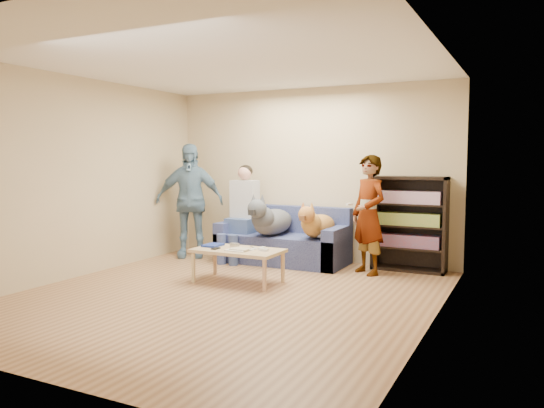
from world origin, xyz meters
The scene contains 27 objects.
ground centered at (0.00, 0.00, 0.00)m, with size 5.00×5.00×0.00m, color brown.
ceiling centered at (0.00, 0.00, 2.60)m, with size 5.00×5.00×0.00m, color white.
wall_back centered at (0.00, 2.50, 1.30)m, with size 4.50×4.50×0.00m, color tan.
wall_front centered at (0.00, -2.50, 1.30)m, with size 4.50×4.50×0.00m, color tan.
wall_left centered at (-2.25, 0.00, 1.30)m, with size 5.00×5.00×0.00m, color tan.
wall_right centered at (2.25, 0.00, 1.30)m, with size 5.00×5.00×0.00m, color tan.
blanket centered at (0.46, 1.92, 0.49)m, with size 0.38×0.32×0.13m, color #BBBCC0.
person_standing_right centered at (1.11, 1.87, 0.80)m, with size 0.58×0.38×1.59m, color gray.
person_standing_left centered at (-1.75, 1.82, 0.89)m, with size 1.04×0.43×1.77m, color #6B8EAC.
held_controller centered at (0.91, 1.67, 0.95)m, with size 0.04×0.11×0.03m, color white.
notebook_blue centered at (-0.61, 0.72, 0.43)m, with size 0.20×0.26×0.03m, color navy.
papers centered at (-0.16, 0.57, 0.43)m, with size 0.26×0.20×0.01m, color silver.
magazine centered at (-0.13, 0.59, 0.44)m, with size 0.22×0.17×0.01m, color #B1A78E.
camera_silver centered at (-0.33, 0.79, 0.45)m, with size 0.11×0.06×0.05m, color #B3B3B8.
controller_a centered at (0.07, 0.77, 0.43)m, with size 0.04×0.13×0.03m, color white.
controller_b centered at (0.15, 0.69, 0.43)m, with size 0.09×0.06×0.03m, color silver.
headphone_cup_a centered at (-0.01, 0.65, 0.43)m, with size 0.07×0.07×0.02m, color white.
headphone_cup_b centered at (-0.01, 0.73, 0.43)m, with size 0.07×0.07×0.02m, color white.
pen_orange centered at (-0.23, 0.51, 0.42)m, with size 0.01×0.01×0.14m, color #C75A1C.
pen_black centered at (-0.09, 0.85, 0.42)m, with size 0.01×0.01×0.14m, color black.
wallet centered at (-0.46, 0.55, 0.43)m, with size 0.07×0.12×0.01m, color black.
sofa centered at (-0.25, 2.10, 0.28)m, with size 1.90×0.85×0.82m.
person_seated centered at (-0.90, 1.97, 0.77)m, with size 0.40×0.73×1.47m.
dog_gray centered at (-0.36, 1.85, 0.65)m, with size 0.44×1.26×0.63m.
dog_tan centered at (0.34, 1.92, 0.62)m, with size 0.38×1.15×0.55m.
coffee_table centered at (-0.21, 0.67, 0.37)m, with size 1.10×0.60×0.42m.
bookshelf centered at (1.55, 2.33, 0.68)m, with size 1.00×0.34×1.30m.
Camera 1 is at (3.07, -4.98, 1.55)m, focal length 35.00 mm.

